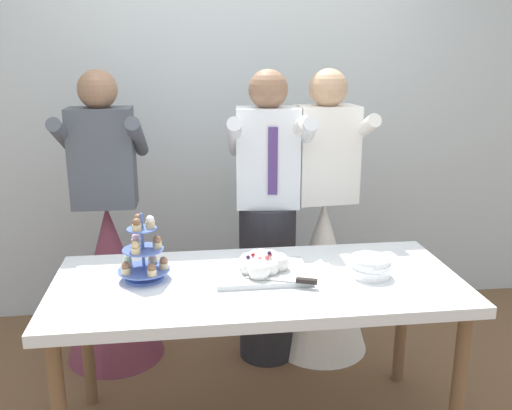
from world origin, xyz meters
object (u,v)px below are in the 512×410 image
object	(u,v)px
dessert_table	(258,295)
main_cake_tray	(262,267)
plate_stack	(370,267)
person_bride	(323,257)
cupcake_stand	(144,255)
person_guest	(110,263)
person_groom	(267,235)

from	to	relation	value
dessert_table	main_cake_tray	xyz separation A→B (m)	(0.02, 0.04, 0.12)
plate_stack	person_bride	world-z (taller)	person_bride
dessert_table	cupcake_stand	xyz separation A→B (m)	(-0.50, 0.07, 0.19)
dessert_table	plate_stack	world-z (taller)	plate_stack
person_bride	main_cake_tray	bearing A→B (deg)	-123.56
plate_stack	person_bride	distance (m)	0.79
dessert_table	person_guest	distance (m)	1.09
dessert_table	main_cake_tray	world-z (taller)	main_cake_tray
dessert_table	person_bride	xyz separation A→B (m)	(0.48, 0.73, -0.12)
dessert_table	person_groom	xyz separation A→B (m)	(0.14, 0.68, 0.05)
main_cake_tray	person_bride	distance (m)	0.86
plate_stack	person_groom	world-z (taller)	person_groom
person_groom	person_guest	world-z (taller)	same
dessert_table	plate_stack	distance (m)	0.52
main_cake_tray	person_groom	bearing A→B (deg)	79.30
dessert_table	person_bride	size ratio (longest dim) A/B	1.08
person_bride	plate_stack	bearing A→B (deg)	-88.14
plate_stack	person_bride	size ratio (longest dim) A/B	0.11
plate_stack	person_bride	xyz separation A→B (m)	(-0.02, 0.76, -0.24)
dessert_table	main_cake_tray	bearing A→B (deg)	60.03
person_guest	person_groom	bearing A→B (deg)	-7.01
cupcake_stand	main_cake_tray	world-z (taller)	cupcake_stand
cupcake_stand	person_guest	bearing A→B (deg)	108.88
plate_stack	person_groom	distance (m)	0.80
main_cake_tray	person_guest	world-z (taller)	person_guest
person_bride	person_groom	bearing A→B (deg)	-171.63
cupcake_stand	person_guest	distance (m)	0.82
person_guest	person_bride	bearing A→B (deg)	-2.80
dessert_table	main_cake_tray	size ratio (longest dim) A/B	4.21
person_bride	person_guest	bearing A→B (deg)	177.20
cupcake_stand	person_groom	bearing A→B (deg)	43.76
cupcake_stand	dessert_table	bearing A→B (deg)	-7.48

